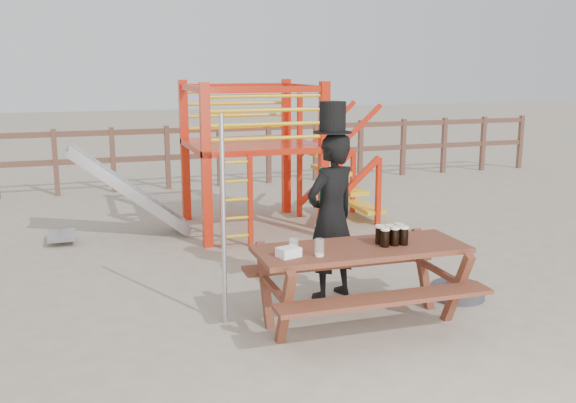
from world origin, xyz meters
The scene contains 10 objects.
ground centered at (0.00, 0.00, 0.00)m, with size 60.00×60.00×0.00m, color tan.
back_fence centered at (0.00, 7.00, 0.74)m, with size 15.09×0.09×1.20m.
playground_fort centered at (0.12, 3.58, 1.07)m, with size 4.71×1.84×2.10m.
picnic_table centered at (0.18, -0.15, 0.46)m, with size 1.91×1.34×0.73m.
man_with_hat centered at (0.20, 0.58, 0.88)m, with size 0.71×0.60×1.97m.
metal_pole centered at (-0.97, 0.25, 0.95)m, with size 0.04×0.04×1.90m, color #B2B2B7.
parasol_base centered at (1.41, 0.16, 0.06)m, with size 0.54×0.54×0.23m.
paper_bag centered at (-0.53, -0.24, 0.77)m, with size 0.18×0.14×0.08m, color white.
stout_pints centered at (0.47, -0.17, 0.82)m, with size 0.28×0.19×0.17m.
empty_glasses centered at (-0.38, -0.27, 0.80)m, with size 0.29×0.15×0.15m.
Camera 1 is at (-2.17, -5.12, 2.29)m, focal length 40.00 mm.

